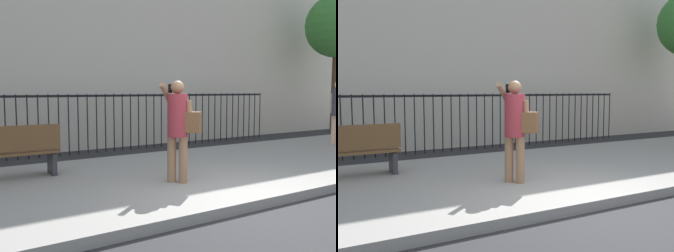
% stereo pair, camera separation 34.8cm
% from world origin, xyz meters
% --- Properties ---
extents(ground_plane, '(60.00, 60.00, 0.00)m').
position_xyz_m(ground_plane, '(0.00, 0.00, 0.00)').
color(ground_plane, '#28282B').
extents(sidewalk, '(28.00, 4.40, 0.15)m').
position_xyz_m(sidewalk, '(0.00, 2.20, 0.07)').
color(sidewalk, gray).
rests_on(sidewalk, ground).
extents(building_facade, '(28.00, 4.00, 9.11)m').
position_xyz_m(building_facade, '(0.00, 8.50, 4.56)').
color(building_facade, beige).
rests_on(building_facade, ground).
extents(iron_fence, '(12.03, 0.04, 1.60)m').
position_xyz_m(iron_fence, '(0.00, 5.90, 1.02)').
color(iron_fence, black).
rests_on(iron_fence, ground).
extents(pedestrian_on_phone, '(0.66, 0.71, 1.71)m').
position_xyz_m(pedestrian_on_phone, '(-0.39, 1.47, 1.14)').
color(pedestrian_on_phone, '#936B4C').
rests_on(pedestrian_on_phone, sidewalk).
extents(street_bench, '(1.60, 0.45, 0.95)m').
position_xyz_m(street_bench, '(-2.74, 3.15, 0.65)').
color(street_bench, brown).
rests_on(street_bench, sidewalk).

